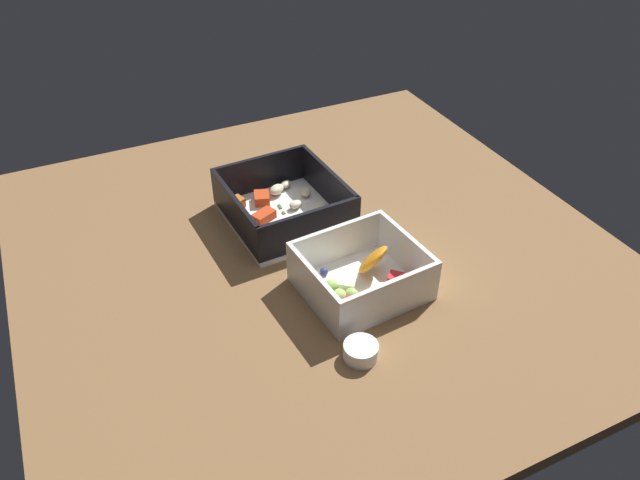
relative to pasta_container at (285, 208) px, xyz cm
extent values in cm
cube|color=brown|center=(-8.05, -1.05, -2.99)|extent=(80.00, 80.00, 2.00)
cube|color=white|center=(0.11, 0.08, -1.69)|extent=(18.34, 16.65, 0.60)
cube|color=black|center=(-8.36, -0.35, 1.49)|extent=(1.39, 15.80, 5.74)
cube|color=black|center=(8.59, 0.50, 1.49)|extent=(1.39, 15.80, 5.74)
cube|color=black|center=(-0.27, 7.66, 1.49)|extent=(16.38, 1.42, 5.74)
cube|color=black|center=(0.49, -7.51, 1.49)|extent=(16.38, 1.42, 5.74)
ellipsoid|color=beige|center=(-6.21, -2.23, -0.48)|extent=(2.79, 3.13, 1.29)
ellipsoid|color=beige|center=(-3.24, 0.23, -0.48)|extent=(1.81, 2.59, 1.29)
ellipsoid|color=beige|center=(-3.80, -4.54, -0.47)|extent=(2.33, 2.94, 1.31)
ellipsoid|color=beige|center=(-1.18, -5.20, -0.48)|extent=(2.95, 3.15, 1.29)
ellipsoid|color=beige|center=(7.01, -3.01, -0.66)|extent=(2.25, 2.50, 1.03)
ellipsoid|color=beige|center=(5.93, -0.95, -0.45)|extent=(3.04, 3.27, 1.34)
ellipsoid|color=beige|center=(1.20, -2.15, -0.65)|extent=(2.14, 2.49, 1.05)
ellipsoid|color=beige|center=(3.64, -4.92, -0.57)|extent=(2.72, 2.26, 1.17)
ellipsoid|color=beige|center=(-6.25, -5.40, -0.45)|extent=(2.78, 3.19, 1.34)
cube|color=red|center=(4.96, 1.80, -0.65)|extent=(3.34, 2.98, 1.47)
cube|color=red|center=(0.43, 3.25, -0.72)|extent=(3.16, 3.88, 1.33)
cube|color=red|center=(-6.28, 2.43, -0.50)|extent=(3.54, 4.14, 1.76)
cube|color=#AD5B1E|center=(5.30, 5.97, -0.63)|extent=(2.63, 3.00, 1.52)
cube|color=#387A33|center=(-5.62, -3.33, -1.29)|extent=(0.60, 0.40, 0.20)
cube|color=#387A33|center=(2.75, -0.15, -1.29)|extent=(0.60, 0.40, 0.20)
cube|color=#387A33|center=(0.73, 0.00, -1.29)|extent=(0.60, 0.40, 0.20)
cube|color=#387A33|center=(-1.87, -1.09, -1.29)|extent=(0.60, 0.40, 0.20)
cube|color=#387A33|center=(2.24, -0.08, -1.29)|extent=(0.60, 0.40, 0.20)
cube|color=white|center=(-18.46, -2.71, -1.69)|extent=(14.18, 15.61, 0.60)
cube|color=white|center=(-24.67, -3.21, 1.34)|extent=(1.77, 14.61, 5.46)
cube|color=white|center=(-12.26, -2.21, 1.34)|extent=(1.77, 14.61, 5.46)
cube|color=white|center=(-19.02, 4.27, 1.34)|extent=(11.87, 1.55, 5.46)
cube|color=white|center=(-17.90, -9.69, 1.34)|extent=(11.87, 1.55, 5.46)
ellipsoid|color=orange|center=(-17.13, -5.12, 1.11)|extent=(6.09, 6.35, 4.79)
cube|color=#F4EACC|center=(-18.19, -1.51, -0.66)|extent=(3.01, 2.92, 1.44)
cube|color=red|center=(-20.39, -7.05, -0.64)|extent=(3.10, 3.09, 1.50)
cube|color=#F4EACC|center=(-22.25, -3.92, -0.50)|extent=(3.58, 3.17, 1.78)
sphere|color=#9ECC60|center=(-17.64, 1.06, -0.59)|extent=(1.59, 1.59, 1.59)
sphere|color=#9ECC60|center=(-20.38, -0.32, -0.49)|extent=(1.80, 1.80, 1.80)
sphere|color=#9ECC60|center=(-18.84, 2.69, -0.61)|extent=(1.54, 1.54, 1.54)
sphere|color=#9ECC60|center=(-19.97, 1.18, -0.45)|extent=(1.87, 1.87, 1.87)
sphere|color=#9ECC60|center=(-17.27, 2.55, -0.65)|extent=(1.48, 1.48, 1.48)
cone|color=red|center=(-23.01, 0.90, -0.25)|extent=(2.85, 2.85, 2.28)
sphere|color=navy|center=(-14.51, 0.64, -0.84)|extent=(1.09, 1.09, 1.09)
sphere|color=navy|center=(-14.64, 3.56, -0.86)|extent=(1.06, 1.06, 1.06)
sphere|color=navy|center=(-15.46, 2.54, -0.86)|extent=(1.06, 1.06, 1.06)
cylinder|color=white|center=(-28.70, 2.86, -1.02)|extent=(4.05, 4.05, 1.93)
camera|label=1|loc=(-69.91, 27.66, 51.74)|focal=34.65mm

